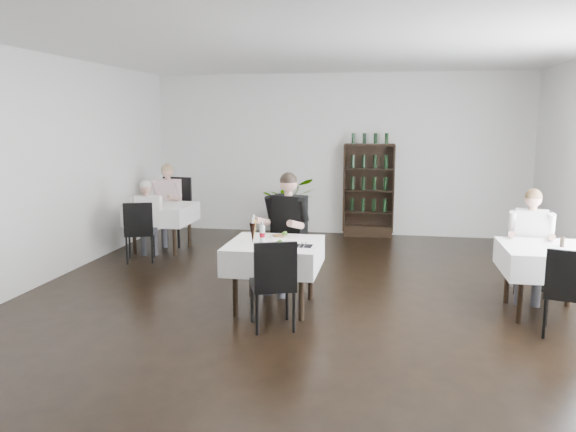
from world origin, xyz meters
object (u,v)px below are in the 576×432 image
at_px(wine_shelf, 369,191).
at_px(potted_tree, 289,206).
at_px(diner_main, 286,223).
at_px(main_table, 275,255).

relative_size(wine_shelf, potted_tree, 1.59).
distance_m(wine_shelf, diner_main, 3.75).
height_order(wine_shelf, potted_tree, wine_shelf).
height_order(main_table, potted_tree, potted_tree).
height_order(potted_tree, diner_main, diner_main).
bearing_deg(wine_shelf, main_table, -101.78).
bearing_deg(potted_tree, wine_shelf, 5.66).
bearing_deg(diner_main, potted_tree, 99.39).
distance_m(main_table, potted_tree, 4.21).
bearing_deg(potted_tree, main_table, -82.19).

